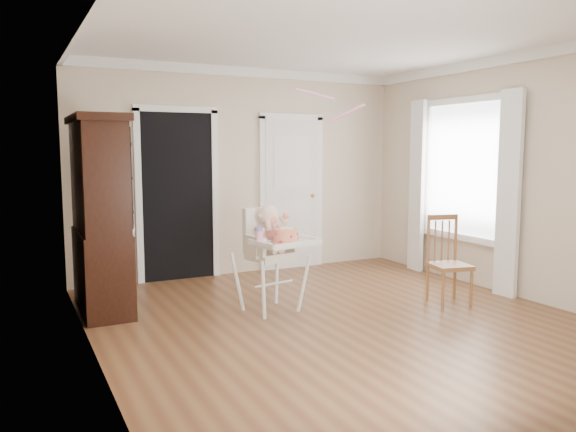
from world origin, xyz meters
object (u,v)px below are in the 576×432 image
cake (286,236)px  sippy_cup (259,235)px  dining_chair (448,263)px  high_chair (271,247)px  china_cabinet (101,215)px

cake → sippy_cup: size_ratio=1.51×
cake → dining_chair: 1.85m
cake → high_chair: bearing=97.8°
high_chair → dining_chair: bearing=-29.1°
sippy_cup → china_cabinet: china_cabinet is taller
cake → china_cabinet: size_ratio=0.15×
high_chair → china_cabinet: (-1.52, 0.78, 0.33)m
cake → dining_chair: bearing=-10.1°
cake → sippy_cup: bearing=162.8°
high_chair → dining_chair: (1.82, -0.59, -0.22)m
high_chair → cake: 0.31m
sippy_cup → china_cabinet: (-1.31, 0.98, 0.16)m
high_chair → china_cabinet: size_ratio=0.54×
cake → sippy_cup: 0.26m
china_cabinet → sippy_cup: bearing=-36.7°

